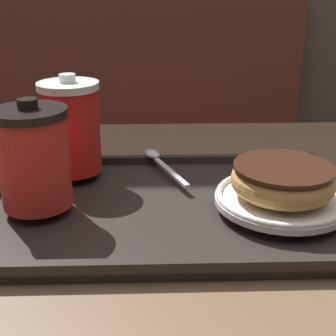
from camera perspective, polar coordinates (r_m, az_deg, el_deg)
name	(u,v)px	position (r m, az deg, el deg)	size (l,w,h in m)	color
booth_bench	(96,205)	(1.60, -8.83, -4.50)	(1.37, 0.44, 1.00)	brown
cafe_table	(148,309)	(0.71, -2.48, -16.79)	(1.07, 0.81, 0.74)	brown
serving_tray	(168,208)	(0.62, 0.00, -4.87)	(0.48, 0.31, 0.02)	#282321
coffee_cup_front	(34,157)	(0.59, -16.06, 1.26)	(0.09, 0.09, 0.14)	red
coffee_cup_rear	(71,127)	(0.69, -11.72, 4.93)	(0.09, 0.09, 0.14)	red
plate_with_chocolate_donut	(281,198)	(0.61, 13.59, -3.58)	(0.17, 0.17, 0.01)	white
donut_chocolate_glazed	(283,179)	(0.60, 13.81, -1.34)	(0.13, 0.13, 0.04)	tan
spoon	(157,159)	(0.72, -1.31, 1.13)	(0.07, 0.14, 0.01)	silver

